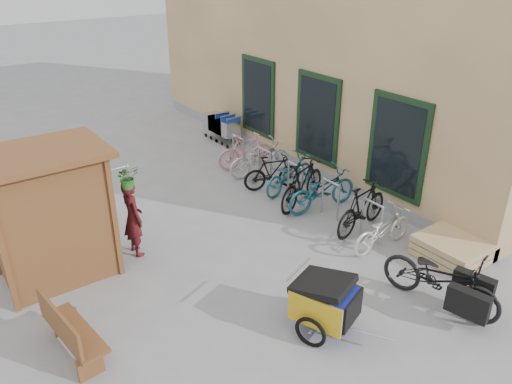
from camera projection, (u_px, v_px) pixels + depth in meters
ground at (282, 278)px, 9.05m from camera, size 80.00×80.00×0.00m
building at (364, 23)px, 14.24m from camera, size 6.07×13.00×7.00m
kiosk at (42, 199)px, 8.44m from camera, size 2.49×1.65×2.40m
bike_rack at (295, 178)px, 11.79m from camera, size 0.05×5.35×0.86m
pallet_stack at (451, 249)px, 9.52m from camera, size 1.00×1.20×0.40m
bench at (70, 331)px, 7.12m from camera, size 0.57×1.43×0.88m
shopping_carts at (221, 124)px, 15.32m from camera, size 0.52×1.45×0.94m
child_trailer at (325, 300)px, 7.61m from camera, size 1.08×1.66×0.96m
cargo_bike at (443, 280)px, 8.12m from camera, size 1.11×2.09×1.05m
person_kiosk at (133, 218)px, 9.47m from camera, size 0.37×0.56×1.54m
bike_0 at (383, 229)px, 9.81m from camera, size 1.56×0.56×0.82m
bike_1 at (362, 208)px, 10.39m from camera, size 1.81×0.80×1.05m
bike_2 at (322, 190)px, 11.27m from camera, size 1.87×0.77×0.96m
bike_3 at (302, 184)px, 11.40m from camera, size 1.89×1.08×1.09m
bike_4 at (289, 174)px, 12.15m from camera, size 1.76×0.90×0.88m
bike_5 at (272, 172)px, 12.25m from camera, size 1.53×0.86×0.88m
bike_6 at (260, 158)px, 13.03m from camera, size 1.83×0.79×0.93m
bike_7 at (246, 151)px, 13.44m from camera, size 1.67×0.77×0.97m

